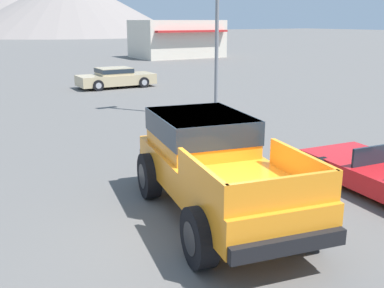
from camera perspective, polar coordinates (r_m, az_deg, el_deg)
name	(u,v)px	position (r m, az deg, el deg)	size (l,w,h in m)	color
ground_plane	(212,232)	(8.37, 2.54, -11.10)	(320.00, 320.00, 0.00)	#5B5956
orange_pickup_truck	(212,160)	(8.83, 2.55, -2.06)	(2.98, 5.44, 1.89)	orange
parked_car_tan	(116,77)	(26.44, -9.68, 8.35)	(4.41, 1.98, 1.13)	tan
storefront_building	(177,39)	(48.01, -1.92, 13.21)	(8.77, 6.36, 3.78)	beige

